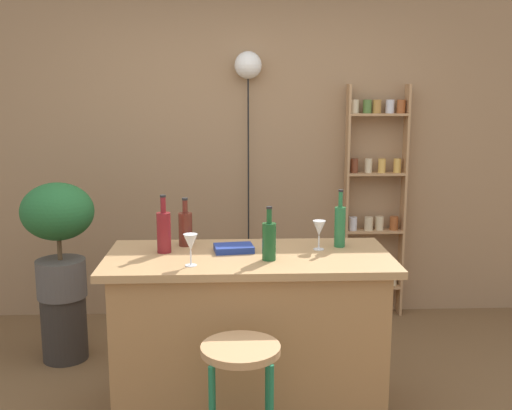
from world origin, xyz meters
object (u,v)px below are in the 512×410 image
(wine_glass_center, at_px, (191,243))
(pendant_globe_light, at_px, (248,69))
(potted_plant, at_px, (58,229))
(bottle_olive_oil, at_px, (164,231))
(bottle_soda_blue, at_px, (269,240))
(bottle_wine_red, at_px, (340,225))
(spice_shelf, at_px, (375,199))
(bottle_vinegar, at_px, (185,228))
(wine_glass_left, at_px, (319,229))
(plant_stool, at_px, (64,328))
(bar_stool, at_px, (241,380))
(cookbook, at_px, (234,248))

(wine_glass_center, distance_m, pendant_globe_light, 1.99)
(potted_plant, height_order, bottle_olive_oil, bottle_olive_oil)
(potted_plant, relative_size, bottle_soda_blue, 2.70)
(wine_glass_center, xyz_separation_m, pendant_globe_light, (0.34, 1.74, 0.91))
(wine_glass_center, bearing_deg, bottle_wine_red, 23.18)
(spice_shelf, relative_size, wine_glass_center, 11.22)
(bottle_soda_blue, relative_size, wine_glass_center, 1.73)
(pendant_globe_light, bearing_deg, bottle_vinegar, -106.66)
(wine_glass_left, bearing_deg, bottle_vinegar, 170.93)
(pendant_globe_light, bearing_deg, bottle_soda_blue, -87.97)
(potted_plant, xyz_separation_m, bottle_vinegar, (0.87, -0.55, 0.12))
(bottle_soda_blue, height_order, pendant_globe_light, pendant_globe_light)
(plant_stool, bearing_deg, bar_stool, -49.80)
(bar_stool, xyz_separation_m, plant_stool, (-1.17, 1.38, -0.28))
(spice_shelf, height_order, plant_stool, spice_shelf)
(bottle_vinegar, xyz_separation_m, bottle_olive_oil, (-0.11, -0.14, 0.02))
(spice_shelf, relative_size, cookbook, 8.76)
(wine_glass_left, xyz_separation_m, pendant_globe_light, (-0.35, 1.45, 0.91))
(spice_shelf, xyz_separation_m, pendant_globe_light, (-1.00, 0.02, 1.00))
(bottle_wine_red, bearing_deg, wine_glass_left, -155.01)
(plant_stool, bearing_deg, spice_shelf, 18.54)
(plant_stool, distance_m, pendant_globe_light, 2.28)
(plant_stool, xyz_separation_m, bottle_olive_oil, (0.76, -0.69, 0.82))
(pendant_globe_light, bearing_deg, bottle_wine_red, -71.14)
(bottle_soda_blue, xyz_separation_m, wine_glass_left, (0.29, 0.20, 0.01))
(bar_stool, relative_size, bottle_vinegar, 2.44)
(spice_shelf, xyz_separation_m, potted_plant, (-2.26, -0.76, -0.05))
(bottle_vinegar, distance_m, pendant_globe_light, 1.67)
(bar_stool, height_order, wine_glass_center, wine_glass_center)
(bottle_olive_oil, height_order, pendant_globe_light, pendant_globe_light)
(spice_shelf, bearing_deg, wine_glass_center, -127.96)
(bottle_wine_red, relative_size, wine_glass_center, 2.00)
(wine_glass_center, bearing_deg, pendant_globe_light, 78.85)
(bottle_olive_oil, relative_size, pendant_globe_light, 0.15)
(cookbook, height_order, pendant_globe_light, pendant_globe_light)
(bottle_olive_oil, distance_m, cookbook, 0.39)
(wine_glass_center, height_order, pendant_globe_light, pendant_globe_light)
(bottle_vinegar, height_order, wine_glass_center, bottle_vinegar)
(bottle_vinegar, xyz_separation_m, cookbook, (0.27, -0.14, -0.09))
(bottle_vinegar, distance_m, bottle_wine_red, 0.87)
(wine_glass_left, bearing_deg, bar_stool, -122.19)
(spice_shelf, xyz_separation_m, bottle_olive_oil, (-1.50, -1.45, 0.09))
(bar_stool, xyz_separation_m, pendant_globe_light, (0.10, 2.16, 1.44))
(bottle_olive_oil, height_order, wine_glass_center, bottle_olive_oil)
(bottle_olive_oil, xyz_separation_m, cookbook, (0.38, 0.00, -0.10))
(bottle_olive_oil, bearing_deg, bar_stool, -59.63)
(bottle_olive_oil, height_order, cookbook, bottle_olive_oil)
(bar_stool, distance_m, potted_plant, 1.85)
(plant_stool, height_order, bottle_soda_blue, bottle_soda_blue)
(plant_stool, relative_size, bottle_wine_red, 1.35)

